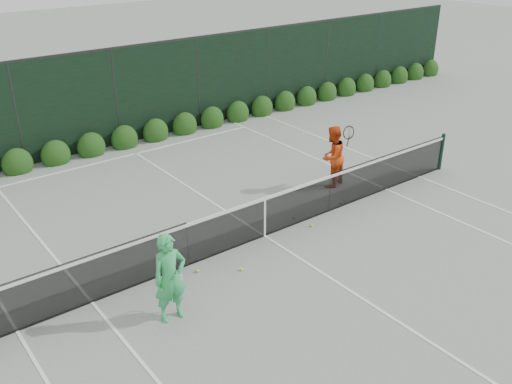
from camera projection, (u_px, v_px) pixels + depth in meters
ground at (265, 236)px, 12.92m from camera, size 80.00×80.00×0.00m
tennis_net at (264, 216)px, 12.68m from camera, size 12.90×0.10×1.07m
player_woman at (170, 278)px, 9.92m from camera, size 0.66×0.44×1.69m
player_man at (332, 157)px, 15.05m from camera, size 0.97×0.82×1.67m
court_lines at (265, 236)px, 12.92m from camera, size 11.03×23.83×0.01m
windscreen_fence at (357, 223)px, 10.33m from camera, size 32.00×21.07×3.06m
hedge_row at (125, 140)px, 17.96m from camera, size 31.66×0.65×0.94m
tennis_balls at (265, 238)px, 12.79m from camera, size 4.59×1.37×0.07m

